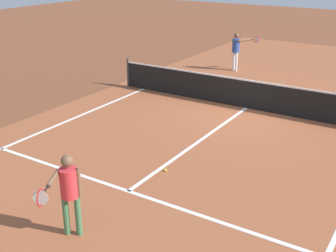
# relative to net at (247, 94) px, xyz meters

# --- Properties ---
(ground_plane) EXTENTS (60.00, 60.00, 0.00)m
(ground_plane) POSITION_rel_net_xyz_m (0.00, 0.00, -0.49)
(ground_plane) COLOR brown
(court_surface_inbounds) EXTENTS (10.62, 24.40, 0.00)m
(court_surface_inbounds) POSITION_rel_net_xyz_m (0.00, 0.00, -0.49)
(court_surface_inbounds) COLOR #9E5433
(court_surface_inbounds) RESTS_ON ground_plane
(line_sideline_left) EXTENTS (0.10, 11.89, 0.01)m
(line_sideline_left) POSITION_rel_net_xyz_m (-4.11, -5.95, -0.49)
(line_sideline_left) COLOR white
(line_sideline_left) RESTS_ON ground_plane
(line_sideline_right) EXTENTS (0.10, 11.89, 0.01)m
(line_sideline_right) POSITION_rel_net_xyz_m (4.11, -5.95, -0.49)
(line_sideline_right) COLOR white
(line_sideline_right) RESTS_ON ground_plane
(line_service_near) EXTENTS (8.22, 0.10, 0.01)m
(line_service_near) POSITION_rel_net_xyz_m (0.00, -6.40, -0.49)
(line_service_near) COLOR white
(line_service_near) RESTS_ON ground_plane
(line_center_service) EXTENTS (0.10, 6.40, 0.01)m
(line_center_service) POSITION_rel_net_xyz_m (0.00, -3.20, -0.49)
(line_center_service) COLOR white
(line_center_service) RESTS_ON ground_plane
(net) EXTENTS (9.74, 0.09, 1.07)m
(net) POSITION_rel_net_xyz_m (0.00, 0.00, 0.00)
(net) COLOR #33383D
(net) RESTS_ON ground_plane
(player_near) EXTENTS (0.56, 1.14, 1.57)m
(player_near) POSITION_rel_net_xyz_m (0.10, -8.17, 0.47)
(player_near) COLOR #3F7247
(player_near) RESTS_ON ground_plane
(player_far) EXTENTS (0.96, 0.88, 1.62)m
(player_far) POSITION_rel_net_xyz_m (-2.38, 4.45, 0.51)
(player_far) COLOR white
(player_far) RESTS_ON ground_plane
(tennis_ball_mid_court) EXTENTS (0.07, 0.07, 0.07)m
(tennis_ball_mid_court) POSITION_rel_net_xyz_m (0.18, -5.21, -0.46)
(tennis_ball_mid_court) COLOR #CCE033
(tennis_ball_mid_court) RESTS_ON ground_plane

